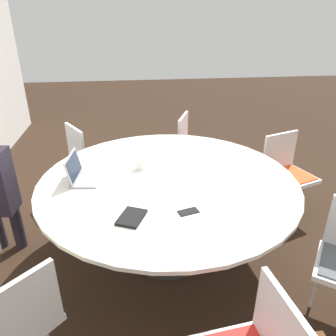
{
  "coord_description": "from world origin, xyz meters",
  "views": [
    {
      "loc": [
        -2.33,
        0.28,
        2.01
      ],
      "look_at": [
        0.0,
        0.0,
        0.86
      ],
      "focal_mm": 35.0,
      "sensor_mm": 36.0,
      "label": 1
    }
  ],
  "objects_px": {
    "chair_5": "(193,144)",
    "spiral_notebook": "(132,217)",
    "chair_6": "(88,154)",
    "cell_phone": "(188,212)",
    "chair_4": "(286,168)",
    "coffee_cup": "(141,163)",
    "chair_1": "(14,320)",
    "laptop": "(81,173)"
  },
  "relations": [
    {
      "from": "coffee_cup",
      "to": "cell_phone",
      "type": "bearing_deg",
      "value": -158.15
    },
    {
      "from": "chair_4",
      "to": "chair_1",
      "type": "bearing_deg",
      "value": 15.17
    },
    {
      "from": "chair_6",
      "to": "cell_phone",
      "type": "relative_size",
      "value": 5.61
    },
    {
      "from": "laptop",
      "to": "spiral_notebook",
      "type": "height_order",
      "value": "laptop"
    },
    {
      "from": "chair_1",
      "to": "laptop",
      "type": "xyz_separation_m",
      "value": [
        1.11,
        -0.26,
        0.3
      ]
    },
    {
      "from": "spiral_notebook",
      "to": "chair_5",
      "type": "bearing_deg",
      "value": -22.59
    },
    {
      "from": "chair_5",
      "to": "chair_6",
      "type": "distance_m",
      "value": 1.26
    },
    {
      "from": "chair_1",
      "to": "laptop",
      "type": "height_order",
      "value": "laptop"
    },
    {
      "from": "chair_6",
      "to": "cell_phone",
      "type": "xyz_separation_m",
      "value": [
        -1.66,
        -0.86,
        0.25
      ]
    },
    {
      "from": "chair_4",
      "to": "spiral_notebook",
      "type": "distance_m",
      "value": 1.94
    },
    {
      "from": "chair_5",
      "to": "cell_phone",
      "type": "xyz_separation_m",
      "value": [
        -1.82,
        0.38,
        0.25
      ]
    },
    {
      "from": "chair_4",
      "to": "chair_5",
      "type": "xyz_separation_m",
      "value": [
        0.79,
        0.83,
        0.0
      ]
    },
    {
      "from": "chair_6",
      "to": "spiral_notebook",
      "type": "height_order",
      "value": "chair_6"
    },
    {
      "from": "chair_5",
      "to": "laptop",
      "type": "bearing_deg",
      "value": -20.86
    },
    {
      "from": "chair_6",
      "to": "cell_phone",
      "type": "bearing_deg",
      "value": -3.59
    },
    {
      "from": "chair_1",
      "to": "chair_4",
      "type": "distance_m",
      "value": 2.74
    },
    {
      "from": "chair_1",
      "to": "chair_6",
      "type": "distance_m",
      "value": 2.21
    },
    {
      "from": "chair_5",
      "to": "cell_phone",
      "type": "relative_size",
      "value": 5.61
    },
    {
      "from": "chair_6",
      "to": "laptop",
      "type": "xyz_separation_m",
      "value": [
        -1.09,
        -0.09,
        0.3
      ]
    },
    {
      "from": "laptop",
      "to": "cell_phone",
      "type": "xyz_separation_m",
      "value": [
        -0.57,
        -0.77,
        -0.05
      ]
    },
    {
      "from": "spiral_notebook",
      "to": "coffee_cup",
      "type": "distance_m",
      "value": 0.75
    },
    {
      "from": "chair_6",
      "to": "chair_4",
      "type": "bearing_deg",
      "value": 42.12
    },
    {
      "from": "chair_6",
      "to": "coffee_cup",
      "type": "relative_size",
      "value": 9.02
    },
    {
      "from": "chair_5",
      "to": "chair_6",
      "type": "relative_size",
      "value": 1.0
    },
    {
      "from": "chair_6",
      "to": "laptop",
      "type": "bearing_deg",
      "value": -26.45
    },
    {
      "from": "chair_1",
      "to": "chair_6",
      "type": "relative_size",
      "value": 1.0
    },
    {
      "from": "chair_4",
      "to": "coffee_cup",
      "type": "bearing_deg",
      "value": -7.9
    },
    {
      "from": "chair_1",
      "to": "chair_5",
      "type": "xyz_separation_m",
      "value": [
        2.36,
        -1.42,
        0.0
      ]
    },
    {
      "from": "chair_4",
      "to": "chair_5",
      "type": "relative_size",
      "value": 1.0
    },
    {
      "from": "chair_1",
      "to": "chair_4",
      "type": "relative_size",
      "value": 1.0
    },
    {
      "from": "chair_5",
      "to": "chair_1",
      "type": "bearing_deg",
      "value": -8.9
    },
    {
      "from": "chair_6",
      "to": "coffee_cup",
      "type": "xyz_separation_m",
      "value": [
        -0.94,
        -0.58,
        0.29
      ]
    },
    {
      "from": "chair_1",
      "to": "chair_5",
      "type": "height_order",
      "value": "same"
    },
    {
      "from": "chair_5",
      "to": "spiral_notebook",
      "type": "xyz_separation_m",
      "value": [
        -1.85,
        0.77,
        0.25
      ]
    },
    {
      "from": "chair_1",
      "to": "spiral_notebook",
      "type": "height_order",
      "value": "chair_1"
    },
    {
      "from": "chair_5",
      "to": "chair_6",
      "type": "bearing_deg",
      "value": -60.68
    },
    {
      "from": "chair_4",
      "to": "laptop",
      "type": "relative_size",
      "value": 2.48
    },
    {
      "from": "chair_1",
      "to": "cell_phone",
      "type": "distance_m",
      "value": 1.19
    },
    {
      "from": "chair_6",
      "to": "cell_phone",
      "type": "distance_m",
      "value": 1.89
    },
    {
      "from": "chair_5",
      "to": "spiral_notebook",
      "type": "height_order",
      "value": "chair_5"
    },
    {
      "from": "laptop",
      "to": "coffee_cup",
      "type": "height_order",
      "value": "laptop"
    },
    {
      "from": "cell_phone",
      "to": "chair_4",
      "type": "bearing_deg",
      "value": -49.71
    }
  ]
}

